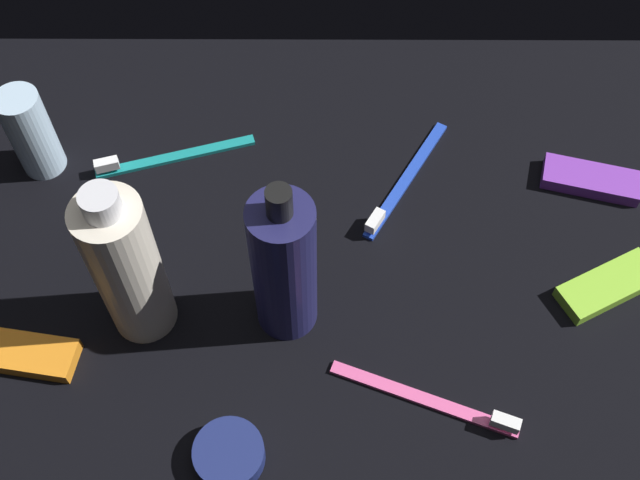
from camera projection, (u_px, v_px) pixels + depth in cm
name	position (u px, v px, depth cm)	size (l,w,h in cm)	color
ground_plane	(320.00, 259.00, 80.66)	(84.00, 64.00, 1.20)	black
lotion_bottle	(282.00, 267.00, 68.97)	(5.88, 5.88, 20.28)	#1E1E4E
bodywash_bottle	(125.00, 267.00, 68.59)	(6.14, 6.14, 20.14)	silver
deodorant_stick	(29.00, 133.00, 82.22)	(4.69, 4.69, 10.64)	silver
toothbrush_blue	(401.00, 184.00, 84.43)	(10.12, 16.15, 2.10)	blue
toothbrush_teal	(164.00, 157.00, 86.48)	(17.60, 6.27, 2.10)	teal
toothbrush_pink	(434.00, 402.00, 70.93)	(17.26, 7.48, 2.10)	#E55999
snack_bar_lime	(606.00, 286.00, 77.35)	(10.40, 4.00, 1.50)	#8CD133
snack_bar_orange	(20.00, 354.00, 73.37)	(10.40, 4.00, 1.50)	orange
snack_bar_purple	(589.00, 180.00, 84.56)	(10.40, 4.00, 1.50)	purple
cream_tin_left	(227.00, 454.00, 67.83)	(6.29, 6.29, 2.11)	navy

